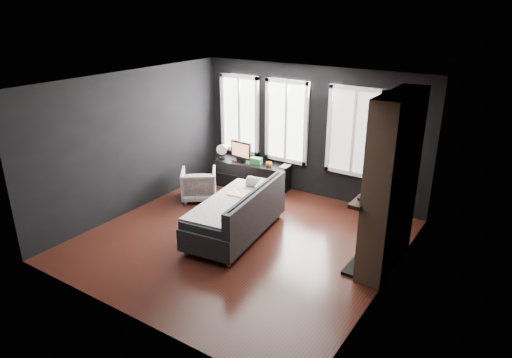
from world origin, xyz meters
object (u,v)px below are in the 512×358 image
Objects in this scene: armchair at (199,183)px; media_console at (251,175)px; sofa at (235,211)px; monitor at (241,150)px; book at (282,160)px; mug at (269,164)px; mantel_vase at (385,173)px.

armchair is 0.43× the size of media_console.
monitor is at bearing 115.26° from sofa.
armchair is 1.81m from book.
monitor is 0.75m from mug.
armchair is 1.27m from media_console.
sofa is 2.40m from monitor.
media_console is (-1.01, 2.01, -0.18)m from sofa.
monitor reaches higher than armchair.
sofa is 8.82× the size of book.
book is at bearing 16.60° from monitor.
book is (0.93, 0.18, -0.12)m from monitor.
armchair is at bearing -132.77° from book.
monitor is 2.83× the size of mantel_vase.
media_console is 3.57m from mantel_vase.
armchair is 2.92× the size of book.
monitor reaches higher than book.
sofa reaches higher than book.
monitor is (-1.27, 2.00, 0.36)m from sofa.
mantel_vase reaches higher than mug.
mantel_vase is at bearing 143.94° from armchair.
monitor reaches higher than sofa.
media_console is 0.80m from book.
mug is 0.68× the size of mantel_vase.
media_console is at bearing -165.65° from book.
mantel_vase reaches higher than media_console.
sofa is 2.59m from mantel_vase.
mug is at bearing 159.54° from mantel_vase.
mantel_vase reaches higher than monitor.
sofa is at bearing -74.59° from mug.
sofa is 1.79m from armchair.
monitor is (-0.27, -0.01, 0.53)m from media_console.
book is at bearing 91.84° from sofa.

